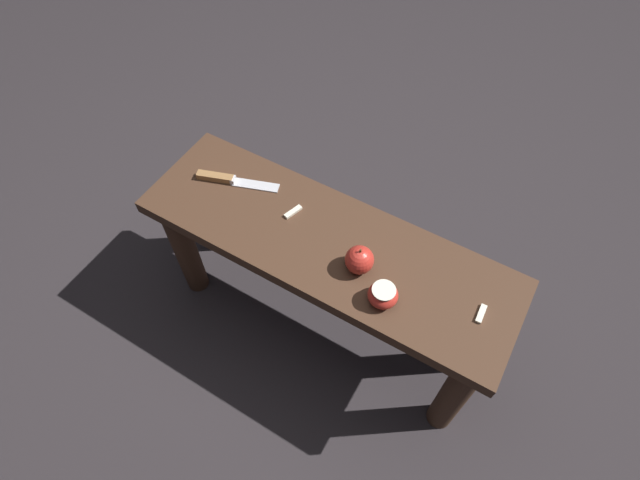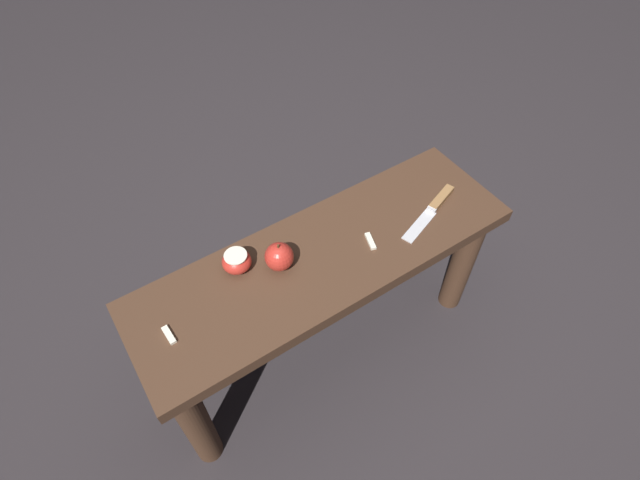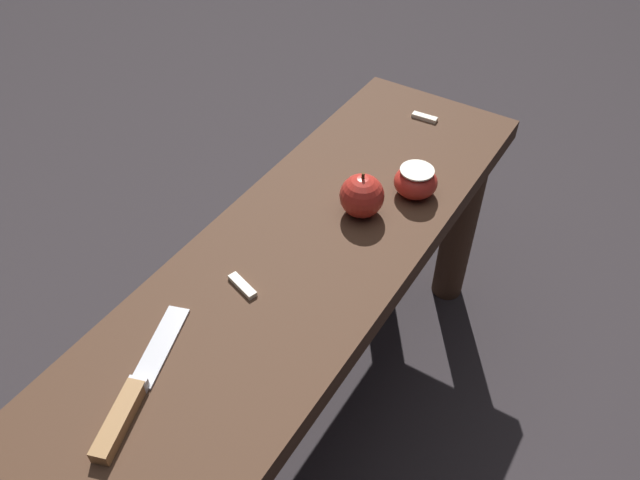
{
  "view_description": "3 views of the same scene",
  "coord_description": "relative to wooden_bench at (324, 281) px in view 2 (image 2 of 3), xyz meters",
  "views": [
    {
      "loc": [
        0.37,
        -0.67,
        1.59
      ],
      "look_at": [
        -0.0,
        -0.03,
        0.52
      ],
      "focal_mm": 28.0,
      "sensor_mm": 36.0,
      "label": 1
    },
    {
      "loc": [
        0.45,
        0.66,
        1.53
      ],
      "look_at": [
        -0.0,
        -0.03,
        0.52
      ],
      "focal_mm": 28.0,
      "sensor_mm": 36.0,
      "label": 2
    },
    {
      "loc": [
        -0.59,
        -0.4,
        1.19
      ],
      "look_at": [
        -0.0,
        -0.03,
        0.52
      ],
      "focal_mm": 35.0,
      "sensor_mm": 36.0,
      "label": 3
    }
  ],
  "objects": [
    {
      "name": "wooden_bench",
      "position": [
        0.0,
        0.0,
        0.0
      ],
      "size": [
        1.07,
        0.33,
        0.49
      ],
      "color": "#472D1E",
      "rests_on": "ground_plane"
    },
    {
      "name": "apple_slice_near_knife",
      "position": [
        -0.13,
        0.03,
        0.13
      ],
      "size": [
        0.03,
        0.06,
        0.01
      ],
      "color": "white",
      "rests_on": "wooden_bench"
    },
    {
      "name": "knife",
      "position": [
        -0.36,
        0.03,
        0.13
      ],
      "size": [
        0.24,
        0.11,
        0.02
      ],
      "rotation": [
        0.0,
        0.0,
        0.33
      ],
      "color": "silver",
      "rests_on": "wooden_bench"
    },
    {
      "name": "apple_slice_center",
      "position": [
        0.44,
        0.0,
        0.13
      ],
      "size": [
        0.02,
        0.05,
        0.01
      ],
      "color": "white",
      "rests_on": "wooden_bench"
    },
    {
      "name": "apple_cut",
      "position": [
        0.21,
        -0.09,
        0.15
      ],
      "size": [
        0.08,
        0.08,
        0.05
      ],
      "color": "red",
      "rests_on": "wooden_bench"
    },
    {
      "name": "ground_plane",
      "position": [
        0.0,
        0.0,
        -0.37
      ],
      "size": [
        8.0,
        8.0,
        0.0
      ],
      "primitive_type": "plane",
      "color": "#2D282B"
    },
    {
      "name": "apple_whole",
      "position": [
        0.12,
        -0.03,
        0.16
      ],
      "size": [
        0.08,
        0.08,
        0.08
      ],
      "color": "red",
      "rests_on": "wooden_bench"
    }
  ]
}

